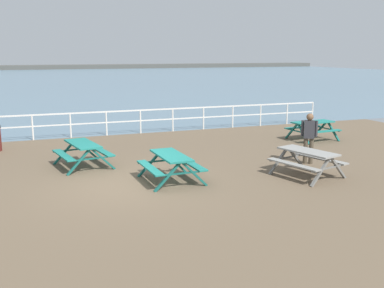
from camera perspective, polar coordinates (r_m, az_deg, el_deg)
ground_plane at (r=12.63m, az=-8.01°, el=-5.53°), size 30.00×24.00×0.20m
sea_band at (r=64.71m, az=-18.46°, el=7.74°), size 142.00×90.00×0.01m
distant_shoreline at (r=107.65m, az=-19.46°, el=8.94°), size 142.00×6.00×1.80m
seaward_railing at (r=19.93m, az=-13.00°, el=3.00°), size 23.07×0.07×1.08m
picnic_table_near_left at (r=19.37m, az=15.07°, el=2.22°), size 1.93×1.69×0.80m
picnic_table_near_right at (r=14.66m, az=-13.68°, el=-0.60°), size 1.81×2.04×0.80m
picnic_table_mid_centre at (r=13.58m, az=14.47°, el=-1.60°), size 1.93×2.14×0.80m
picnic_table_far_left at (r=12.66m, az=-2.68°, el=-2.18°), size 1.60×1.85×0.80m
visitor at (r=15.09m, az=14.64°, el=1.10°), size 0.46×0.37×1.66m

